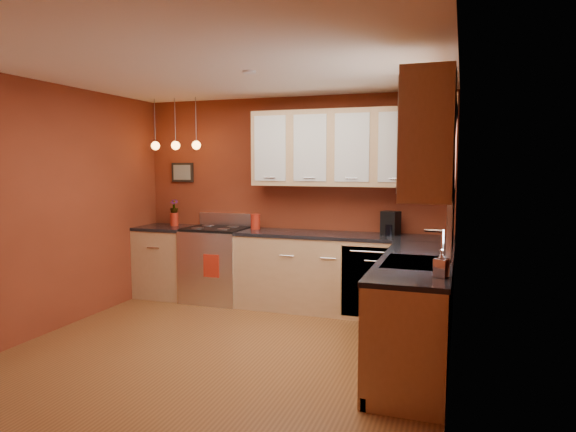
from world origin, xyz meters
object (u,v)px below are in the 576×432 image
(sink, at_px, (415,265))
(red_canister, at_px, (255,221))
(gas_range, at_px, (216,264))
(soap_pump, at_px, (441,263))
(coffee_maker, at_px, (390,224))

(sink, distance_m, red_canister, 2.65)
(gas_range, bearing_deg, sink, -29.78)
(gas_range, bearing_deg, soap_pump, -35.70)
(gas_range, xyz_separation_m, sink, (2.62, -1.50, 0.43))
(sink, bearing_deg, gas_range, 150.22)
(red_canister, bearing_deg, soap_pump, -42.50)
(red_canister, distance_m, soap_pump, 3.18)
(sink, xyz_separation_m, coffee_maker, (-0.42, 1.62, 0.15))
(gas_range, distance_m, soap_pump, 3.56)
(red_canister, relative_size, coffee_maker, 0.70)
(gas_range, relative_size, soap_pump, 5.42)
(coffee_maker, bearing_deg, gas_range, -156.00)
(red_canister, xyz_separation_m, soap_pump, (2.34, -2.15, 0.00))
(coffee_maker, relative_size, soap_pump, 1.34)
(soap_pump, bearing_deg, coffee_maker, 106.71)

